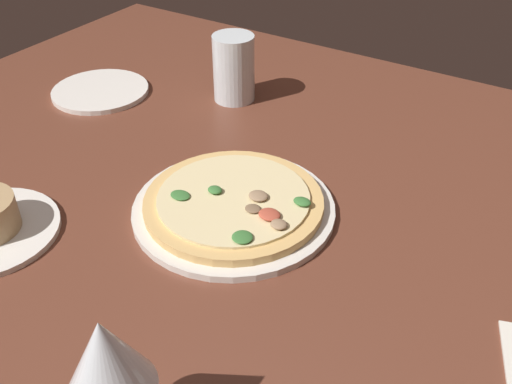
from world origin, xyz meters
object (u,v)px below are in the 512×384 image
object	(u,v)px
wine_glass_near	(107,361)
side_plate	(100,91)
water_glass	(234,71)
pizza_main	(234,205)

from	to	relation	value
wine_glass_near	side_plate	bearing A→B (deg)	-43.61
water_glass	pizza_main	bearing A→B (deg)	124.02
pizza_main	water_glass	bearing A→B (deg)	-55.98
pizza_main	water_glass	size ratio (longest dim) A/B	2.31
side_plate	wine_glass_near	bearing A→B (deg)	136.39
pizza_main	water_glass	world-z (taller)	water_glass
pizza_main	water_glass	xyz separation A→B (cm)	(18.92, -28.03, 4.13)
side_plate	pizza_main	bearing A→B (deg)	158.27
pizza_main	wine_glass_near	bearing A→B (deg)	107.60
wine_glass_near	water_glass	distance (cm)	67.69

